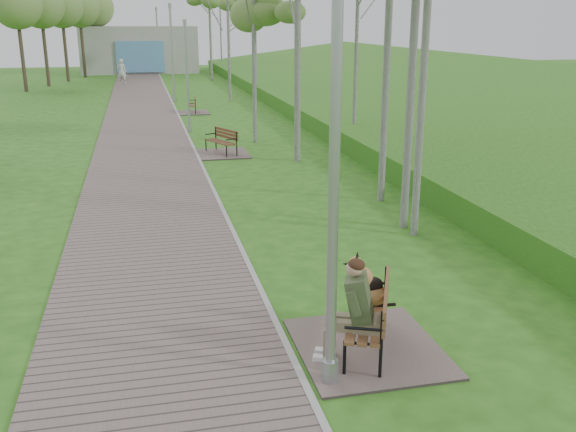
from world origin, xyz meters
name	(u,v)px	position (x,y,z in m)	size (l,w,h in m)	color
ground	(268,307)	(0.00, 0.00, 0.00)	(120.00, 120.00, 0.00)	#2A5A19
walkway	(142,119)	(-1.75, 21.50, 0.02)	(3.50, 67.00, 0.04)	#6E5E59
kerb	(180,118)	(0.00, 21.50, 0.03)	(0.10, 67.00, 0.05)	#999993
embankment	(427,115)	(12.00, 20.00, 0.00)	(14.00, 70.00, 1.60)	#4B9729
building_north	(140,50)	(-1.50, 50.97, 1.99)	(10.00, 5.20, 4.00)	#9E9E99
bench_main	(364,320)	(1.02, -1.75, 0.49)	(1.98, 2.20, 1.73)	#6E5E59
bench_second	(221,149)	(0.85, 12.55, 0.20)	(1.76, 1.96, 1.08)	#6E5E59
bench_third	(192,109)	(0.73, 23.26, 0.18)	(1.62, 1.80, 0.99)	#6E5E59
lamp_post_near	(334,181)	(0.33, -2.43, 2.66)	(0.22, 0.22, 5.70)	#9FA2A7
lamp_post_second	(187,81)	(0.15, 17.61, 2.11)	(0.17, 0.17, 4.51)	#9FA2A7
lamp_post_third	(172,56)	(0.17, 28.56, 2.52)	(0.21, 0.21, 5.39)	#9FA2A7
lamp_post_far	(158,43)	(0.07, 48.60, 2.60)	(0.22, 0.22, 5.57)	#9FA2A7
pedestrian_near	(122,72)	(-2.92, 39.59, 0.92)	(0.67, 0.44, 1.83)	silver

